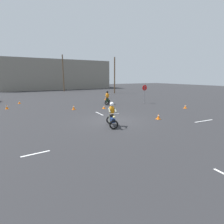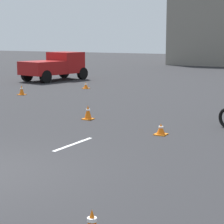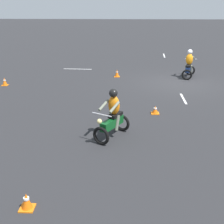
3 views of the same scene
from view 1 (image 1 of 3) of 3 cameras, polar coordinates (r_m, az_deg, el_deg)
ground_plane at (r=13.40m, az=0.20°, el=-2.87°), size 120.00×120.00×0.00m
motorcycle_rider_foreground at (r=11.75m, az=-0.03°, el=-1.28°), size 1.03×1.55×1.66m
motorcycle_rider_background at (r=21.18m, az=-1.54°, el=4.44°), size 1.21×1.51×1.66m
stop_sign at (r=22.40m, az=10.58°, el=6.97°), size 0.70×0.08×2.30m
traffic_cone_near_left at (r=20.14m, az=22.85°, el=1.66°), size 0.32×0.32×0.42m
traffic_cone_near_right at (r=18.27m, az=-12.43°, el=1.46°), size 0.32×0.32×0.47m
traffic_cone_mid_center at (r=21.22m, az=-31.15°, el=1.40°), size 0.32×0.32×0.45m
traffic_cone_mid_left at (r=25.45m, az=-2.10°, el=4.40°), size 0.32×0.32×0.39m
traffic_cone_far_right at (r=14.31m, az=14.91°, el=-1.47°), size 0.32×0.32×0.44m
traffic_cone_far_center at (r=18.48m, az=-2.67°, el=1.59°), size 0.32×0.32×0.32m
traffic_cone_far_left at (r=24.76m, az=-28.00°, el=2.80°), size 0.32×0.32×0.33m
lane_stripe_e at (r=15.08m, az=27.79°, el=-2.58°), size 1.89×0.22×0.01m
lane_stripe_n at (r=16.03m, az=-4.17°, el=-0.49°), size 0.12×1.63×0.01m
lane_stripe_w at (r=8.56m, az=-23.65°, el=-12.34°), size 1.21×0.19×0.01m
utility_pole_near at (r=35.55m, az=0.84°, el=11.83°), size 0.24×0.24×7.08m
utility_pole_far at (r=42.02m, az=-15.64°, el=12.08°), size 0.24×0.24×8.14m
building_backdrop at (r=50.76m, az=-17.74°, el=11.47°), size 27.55×9.66×7.58m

